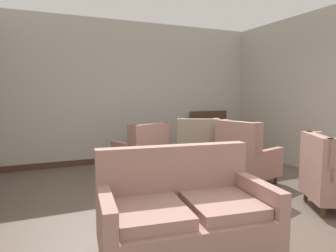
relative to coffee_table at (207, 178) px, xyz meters
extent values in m
plane|color=brown|center=(-0.01, -0.13, -0.37)|extent=(8.89, 8.89, 0.00)
cube|color=#BCB7AD|center=(-0.01, 3.05, 1.15)|extent=(5.80, 0.08, 3.04)
cube|color=#BCB7AD|center=(2.81, 0.82, 1.15)|extent=(0.08, 4.45, 3.04)
cube|color=#4C3323|center=(-0.01, 2.99, -0.31)|extent=(5.64, 0.03, 0.12)
cylinder|color=#4C3323|center=(0.00, 0.00, 0.06)|extent=(0.91, 0.91, 0.04)
cylinder|color=#4C3323|center=(0.00, 0.00, -0.14)|extent=(0.10, 0.10, 0.37)
cube|color=#4C3323|center=(0.22, -0.01, -0.33)|extent=(0.28, 0.08, 0.07)
cube|color=#4C3323|center=(-0.11, 0.19, -0.33)|extent=(0.20, 0.27, 0.07)
cube|color=#4C3323|center=(-0.12, -0.18, -0.33)|extent=(0.20, 0.27, 0.07)
cylinder|color=brown|center=(-0.06, 0.03, 0.09)|extent=(0.08, 0.08, 0.02)
ellipsoid|color=brown|center=(-0.06, 0.03, 0.22)|extent=(0.15, 0.15, 0.24)
cylinder|color=brown|center=(-0.06, 0.03, 0.40)|extent=(0.07, 0.07, 0.11)
torus|color=brown|center=(-0.06, 0.03, 0.45)|extent=(0.11, 0.11, 0.02)
cube|color=tan|center=(-0.88, -1.10, -0.08)|extent=(1.61, 1.03, 0.30)
cube|color=tan|center=(-0.84, -0.75, 0.35)|extent=(1.52, 0.32, 0.54)
cube|color=tan|center=(-1.22, -1.10, 0.13)|extent=(0.68, 0.72, 0.10)
cube|color=tan|center=(-0.56, -1.18, 0.13)|extent=(0.68, 0.72, 0.10)
cube|color=tan|center=(-1.58, -1.07, 0.20)|extent=(0.20, 0.76, 0.24)
cube|color=tan|center=(-0.19, -1.24, 0.20)|extent=(0.20, 0.76, 0.24)
cylinder|color=#4C3323|center=(-1.49, -0.68, -0.30)|extent=(0.06, 0.06, 0.14)
cylinder|color=#4C3323|center=(-0.19, -0.84, -0.30)|extent=(0.06, 0.06, 0.14)
cube|color=tan|center=(1.21, -0.66, 0.34)|extent=(0.48, 0.72, 0.52)
cube|color=tan|center=(1.13, -0.99, 0.41)|extent=(0.22, 0.18, 0.40)
cube|color=tan|center=(1.44, -0.42, 0.41)|extent=(0.22, 0.18, 0.40)
cube|color=tan|center=(1.70, -0.56, 0.17)|extent=(0.68, 0.43, 0.18)
cylinder|color=#4C3323|center=(1.08, -0.92, -0.30)|extent=(0.06, 0.06, 0.14)
cylinder|color=#4C3323|center=(1.36, -0.41, -0.30)|extent=(0.06, 0.06, 0.14)
cube|color=tan|center=(1.14, 0.57, -0.08)|extent=(1.02, 0.94, 0.29)
cube|color=tan|center=(0.79, 0.47, 0.38)|extent=(0.33, 0.75, 0.64)
cube|color=tan|center=(0.96, 0.19, 0.45)|extent=(0.22, 0.15, 0.48)
cube|color=tan|center=(0.79, 0.80, 0.45)|extent=(0.22, 0.15, 0.48)
cube|color=tan|center=(1.27, 0.27, 0.15)|extent=(0.76, 0.30, 0.19)
cube|color=tan|center=(1.10, 0.89, 0.15)|extent=(0.76, 0.30, 0.19)
cylinder|color=#4C3323|center=(1.55, 0.38, -0.30)|extent=(0.06, 0.06, 0.14)
cylinder|color=#4C3323|center=(1.39, 0.94, -0.30)|extent=(0.06, 0.06, 0.14)
cylinder|color=#4C3323|center=(0.88, 0.20, -0.30)|extent=(0.06, 0.06, 0.14)
cylinder|color=#4C3323|center=(0.72, 0.75, -0.30)|extent=(0.06, 0.06, 0.14)
cube|color=tan|center=(-0.38, 1.67, -0.08)|extent=(0.95, 1.00, 0.29)
cube|color=tan|center=(-0.28, 1.34, 0.34)|extent=(0.75, 0.35, 0.56)
cube|color=tan|center=(0.00, 1.52, 0.41)|extent=(0.15, 0.22, 0.43)
cube|color=tan|center=(-0.62, 1.33, 0.41)|extent=(0.15, 0.22, 0.43)
cube|color=tan|center=(-0.09, 1.81, 0.17)|extent=(0.30, 0.72, 0.22)
cube|color=tan|center=(-0.70, 1.62, 0.17)|extent=(0.30, 0.72, 0.22)
cylinder|color=#4C3323|center=(-0.20, 2.07, -0.30)|extent=(0.06, 0.06, 0.14)
cylinder|color=#4C3323|center=(-0.76, 1.90, -0.30)|extent=(0.06, 0.06, 0.14)
cylinder|color=#4C3323|center=(-0.01, 1.43, -0.30)|extent=(0.06, 0.06, 0.14)
cylinder|color=#4C3323|center=(-0.57, 1.26, -0.30)|extent=(0.06, 0.06, 0.14)
cube|color=gray|center=(0.67, 1.48, -0.08)|extent=(1.06, 1.14, 0.30)
cube|color=gray|center=(0.50, 1.13, 0.38)|extent=(0.72, 0.45, 0.62)
cube|color=gray|center=(0.82, 1.07, 0.46)|extent=(0.18, 0.22, 0.47)
cube|color=gray|center=(0.25, 1.35, 0.46)|extent=(0.18, 0.22, 0.47)
cube|color=gray|center=(0.97, 1.39, 0.19)|extent=(0.45, 0.77, 0.23)
cube|color=gray|center=(0.40, 1.66, 0.19)|extent=(0.45, 0.77, 0.23)
cylinder|color=#4C3323|center=(1.09, 1.69, -0.30)|extent=(0.06, 0.06, 0.14)
cylinder|color=#4C3323|center=(0.58, 1.94, -0.30)|extent=(0.06, 0.06, 0.14)
cylinder|color=#4C3323|center=(0.76, 1.02, -0.30)|extent=(0.06, 0.06, 0.14)
cylinder|color=#4C3323|center=(0.24, 1.27, -0.30)|extent=(0.06, 0.06, 0.14)
cylinder|color=#4C3323|center=(1.04, 1.44, 0.34)|extent=(0.49, 0.49, 0.03)
cylinder|color=#4C3323|center=(1.04, 1.44, -0.02)|extent=(0.07, 0.07, 0.69)
cylinder|color=#4C3323|center=(1.04, 1.44, -0.35)|extent=(0.32, 0.32, 0.04)
cube|color=#4C3323|center=(1.79, 2.75, 0.10)|extent=(1.01, 0.39, 0.74)
cube|color=#4C3323|center=(1.79, 2.92, 0.59)|extent=(1.01, 0.04, 0.23)
cube|color=#4C3323|center=(1.33, 2.60, -0.32)|extent=(0.06, 0.06, 0.10)
cube|color=#4C3323|center=(2.24, 2.60, -0.32)|extent=(0.06, 0.06, 0.10)
cube|color=#4C3323|center=(1.33, 2.89, -0.32)|extent=(0.06, 0.06, 0.10)
cube|color=#4C3323|center=(2.24, 2.89, -0.32)|extent=(0.06, 0.06, 0.10)
camera|label=1|loc=(-2.07, -3.40, 1.13)|focal=32.32mm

